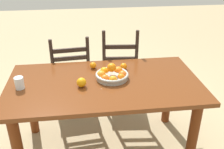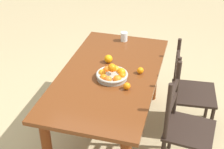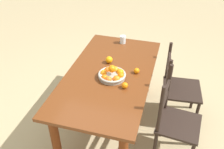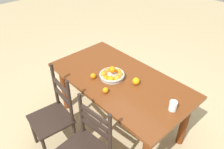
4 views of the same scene
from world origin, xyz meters
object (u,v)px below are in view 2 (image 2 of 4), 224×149
(fruit_bowl, at_px, (112,75))
(orange_loose_1, at_px, (127,86))
(chair_near_window, at_px, (185,128))
(dining_table, at_px, (109,84))
(orange_loose_2, at_px, (140,70))
(chair_by_cabinet, at_px, (189,92))
(drinking_glass, at_px, (124,37))
(orange_loose_0, at_px, (108,59))

(fruit_bowl, bearing_deg, orange_loose_1, 51.27)
(chair_near_window, distance_m, fruit_bowl, 0.78)
(dining_table, distance_m, chair_near_window, 0.80)
(orange_loose_2, bearing_deg, fruit_bowl, -56.68)
(dining_table, xyz_separation_m, orange_loose_2, (-0.08, 0.28, 0.15))
(dining_table, distance_m, chair_by_cabinet, 0.82)
(fruit_bowl, xyz_separation_m, orange_loose_1, (0.13, 0.16, -0.00))
(orange_loose_2, distance_m, drinking_glass, 0.69)
(chair_by_cabinet, xyz_separation_m, drinking_glass, (-0.38, -0.76, 0.33))
(orange_loose_0, distance_m, drinking_glass, 0.50)
(chair_near_window, distance_m, drinking_glass, 1.26)
(chair_near_window, relative_size, fruit_bowl, 3.40)
(orange_loose_1, bearing_deg, chair_by_cabinet, 134.61)
(chair_by_cabinet, bearing_deg, fruit_bowl, 114.05)
(chair_by_cabinet, height_order, fruit_bowl, chair_by_cabinet)
(chair_by_cabinet, relative_size, fruit_bowl, 3.20)
(chair_by_cabinet, relative_size, orange_loose_2, 15.24)
(orange_loose_1, xyz_separation_m, orange_loose_2, (-0.28, 0.06, -0.00))
(chair_near_window, bearing_deg, orange_loose_0, 66.88)
(orange_loose_0, bearing_deg, chair_near_window, 61.14)
(fruit_bowl, distance_m, orange_loose_0, 0.29)
(dining_table, height_order, orange_loose_1, orange_loose_1)
(dining_table, xyz_separation_m, chair_near_window, (0.25, 0.74, -0.16))
(chair_by_cabinet, height_order, orange_loose_1, chair_by_cabinet)
(orange_loose_0, bearing_deg, chair_by_cabinet, 98.42)
(dining_table, distance_m, drinking_glass, 0.71)
(drinking_glass, bearing_deg, dining_table, 1.94)
(dining_table, height_order, chair_near_window, chair_near_window)
(drinking_glass, bearing_deg, orange_loose_2, 26.08)
(orange_loose_1, bearing_deg, fruit_bowl, -128.73)
(orange_loose_2, xyz_separation_m, drinking_glass, (-0.62, -0.30, 0.02))
(dining_table, xyz_separation_m, orange_loose_0, (-0.19, -0.06, 0.16))
(dining_table, relative_size, orange_loose_2, 27.17)
(orange_loose_1, bearing_deg, orange_loose_0, -145.24)
(chair_near_window, distance_m, orange_loose_1, 0.61)
(fruit_bowl, bearing_deg, orange_loose_0, -157.27)
(chair_near_window, relative_size, orange_loose_0, 12.45)
(fruit_bowl, distance_m, orange_loose_2, 0.27)
(fruit_bowl, xyz_separation_m, drinking_glass, (-0.76, -0.07, 0.01))
(chair_by_cabinet, bearing_deg, orange_loose_1, 129.49)
(fruit_bowl, bearing_deg, dining_table, -145.02)
(chair_near_window, relative_size, chair_by_cabinet, 1.06)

